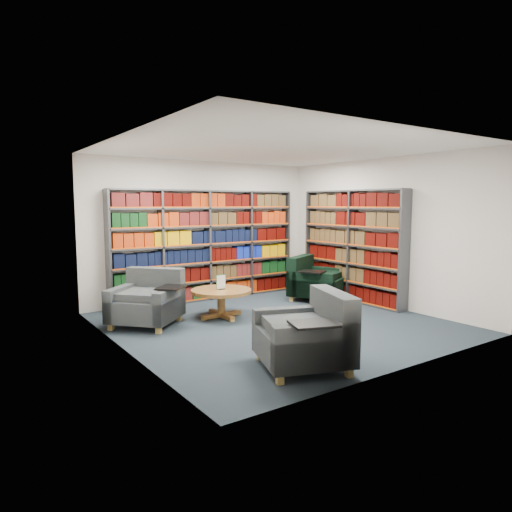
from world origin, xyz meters
TOP-DOWN VIEW (x-y plane):
  - room_shell at (0.00, 0.00)m, footprint 5.02×5.02m
  - bookshelf_back at (0.00, 2.34)m, footprint 4.00×0.28m
  - bookshelf_right at (2.34, 0.60)m, footprint 0.28×2.50m
  - chair_teal_left at (-1.73, 1.15)m, footprint 1.37×1.37m
  - chair_green_right at (1.75, 1.10)m, footprint 1.30×1.29m
  - chair_teal_front at (-0.89, -1.84)m, footprint 1.27×1.32m
  - coffee_table at (-0.55, 0.85)m, footprint 1.03×1.03m

SIDE VIEW (x-z plane):
  - chair_green_right at x=1.75m, z-range -0.08..0.79m
  - chair_teal_left at x=-1.73m, z-range -0.09..0.80m
  - chair_teal_front at x=-0.89m, z-range -0.09..0.82m
  - coffee_table at x=-0.55m, z-range 0.03..0.75m
  - bookshelf_back at x=0.00m, z-range 0.00..2.20m
  - bookshelf_right at x=2.34m, z-range 0.00..2.20m
  - room_shell at x=0.00m, z-range -0.01..2.81m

